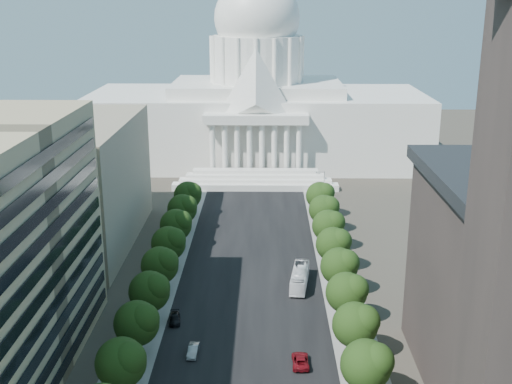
{
  "coord_description": "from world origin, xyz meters",
  "views": [
    {
      "loc": [
        3.14,
        -46.64,
        57.48
      ],
      "look_at": [
        1.16,
        85.51,
        17.56
      ],
      "focal_mm": 45.0,
      "sensor_mm": 36.0,
      "label": 1
    }
  ],
  "objects_px": {
    "car_red": "(300,360)",
    "city_bus": "(300,277)",
    "car_dark_b": "(175,319)",
    "car_silver": "(193,351)"
  },
  "relations": [
    {
      "from": "car_silver",
      "to": "car_dark_b",
      "type": "height_order",
      "value": "car_silver"
    },
    {
      "from": "car_dark_b",
      "to": "city_bus",
      "type": "bearing_deg",
      "value": 26.9
    },
    {
      "from": "car_silver",
      "to": "car_dark_b",
      "type": "distance_m",
      "value": 12.13
    },
    {
      "from": "car_silver",
      "to": "car_red",
      "type": "height_order",
      "value": "car_red"
    },
    {
      "from": "car_silver",
      "to": "car_dark_b",
      "type": "bearing_deg",
      "value": 115.24
    },
    {
      "from": "car_dark_b",
      "to": "city_bus",
      "type": "distance_m",
      "value": 28.93
    },
    {
      "from": "car_red",
      "to": "city_bus",
      "type": "distance_m",
      "value": 30.4
    },
    {
      "from": "car_red",
      "to": "city_bus",
      "type": "relative_size",
      "value": 0.44
    },
    {
      "from": "car_red",
      "to": "city_bus",
      "type": "height_order",
      "value": "city_bus"
    },
    {
      "from": "car_silver",
      "to": "car_red",
      "type": "distance_m",
      "value": 18.11
    }
  ]
}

